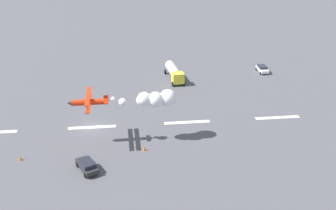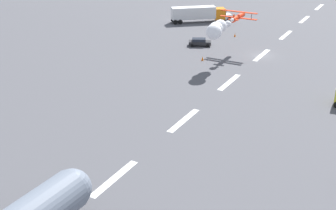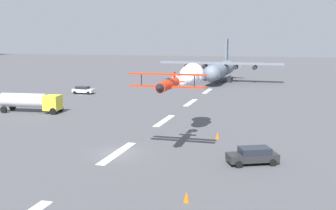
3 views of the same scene
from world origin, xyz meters
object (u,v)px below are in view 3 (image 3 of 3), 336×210
(stunt_biplane_red, at_px, (189,76))
(traffic_cone_far, at_px, (217,136))
(fuel_tanker_truck, at_px, (32,101))
(cargo_transport_plane, at_px, (220,69))
(traffic_cone_near, at_px, (186,197))
(airport_staff_sedan, at_px, (83,90))
(followme_car_yellow, at_px, (253,155))

(stunt_biplane_red, height_order, traffic_cone_far, stunt_biplane_red)
(traffic_cone_far, bearing_deg, fuel_tanker_truck, 74.09)
(fuel_tanker_truck, bearing_deg, stunt_biplane_red, -105.99)
(cargo_transport_plane, relative_size, traffic_cone_near, 42.45)
(airport_staff_sedan, distance_m, traffic_cone_near, 57.76)
(stunt_biplane_red, relative_size, traffic_cone_near, 22.14)
(fuel_tanker_truck, distance_m, airport_staff_sedan, 21.14)
(followme_car_yellow, xyz_separation_m, airport_staff_sedan, (37.63, 36.61, -0.00))
(fuel_tanker_truck, xyz_separation_m, airport_staff_sedan, (20.98, 2.44, -0.93))
(fuel_tanker_truck, bearing_deg, cargo_transport_plane, -22.86)
(cargo_transport_plane, xyz_separation_m, traffic_cone_far, (-58.22, -8.70, -2.94))
(stunt_biplane_red, bearing_deg, traffic_cone_near, -167.42)
(cargo_transport_plane, bearing_deg, fuel_tanker_truck, 157.14)
(cargo_transport_plane, height_order, traffic_cone_far, cargo_transport_plane)
(airport_staff_sedan, bearing_deg, traffic_cone_near, -145.35)
(followme_car_yellow, relative_size, airport_staff_sedan, 1.11)
(traffic_cone_near, height_order, traffic_cone_far, same)
(followme_car_yellow, distance_m, airport_staff_sedan, 52.50)
(cargo_transport_plane, xyz_separation_m, traffic_cone_near, (-76.30, -9.42, -2.94))
(stunt_biplane_red, relative_size, followme_car_yellow, 3.45)
(cargo_transport_plane, bearing_deg, stunt_biplane_red, -174.84)
(cargo_transport_plane, bearing_deg, traffic_cone_near, -172.96)
(fuel_tanker_truck, distance_m, followme_car_yellow, 38.02)
(followme_car_yellow, distance_m, traffic_cone_far, 9.35)
(stunt_biplane_red, xyz_separation_m, airport_staff_sedan, (28.47, 28.59, -6.07))
(fuel_tanker_truck, height_order, traffic_cone_near, fuel_tanker_truck)
(followme_car_yellow, xyz_separation_m, traffic_cone_far, (8.19, 4.49, -0.44))
(cargo_transport_plane, bearing_deg, traffic_cone_far, -171.50)
(cargo_transport_plane, height_order, followme_car_yellow, cargo_transport_plane)
(fuel_tanker_truck, xyz_separation_m, traffic_cone_near, (-26.54, -30.40, -1.37))
(followme_car_yellow, xyz_separation_m, traffic_cone_near, (-9.89, 3.77, -0.44))
(cargo_transport_plane, distance_m, traffic_cone_near, 76.93)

